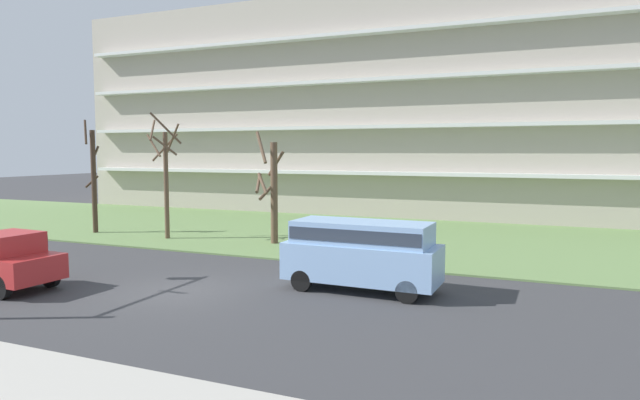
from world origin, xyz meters
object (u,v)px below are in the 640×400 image
at_px(tree_center, 272,189).
at_px(tree_left, 165,173).
at_px(van_blue_center_left, 362,250).
at_px(tree_far_left, 94,179).

bearing_deg(tree_center, tree_left, -172.08).
xyz_separation_m(tree_left, van_blue_center_left, (12.96, -6.16, -2.15)).
bearing_deg(van_blue_center_left, tree_center, -43.26).
bearing_deg(tree_left, tree_center, 7.92).
height_order(tree_far_left, tree_left, tree_left).
distance_m(tree_far_left, van_blue_center_left, 19.26).
relative_size(tree_left, tree_center, 1.17).
distance_m(tree_left, tree_center, 5.99).
xyz_separation_m(tree_center, van_blue_center_left, (7.07, -6.98, -1.44)).
height_order(tree_far_left, van_blue_center_left, tree_far_left).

